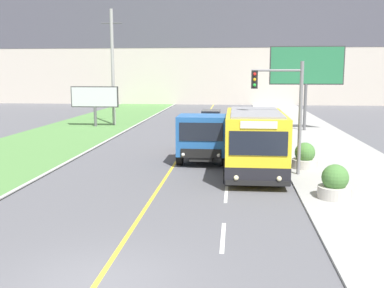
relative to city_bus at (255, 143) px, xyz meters
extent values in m
plane|color=#56565B|center=(-3.96, -11.14, -1.48)|extent=(300.00, 300.00, 0.00)
cube|color=gold|center=(-3.96, -11.14, -1.48)|extent=(0.14, 140.00, 0.01)
cube|color=silver|center=(-1.21, -7.94, -1.48)|extent=(0.12, 2.40, 0.01)
cube|color=silver|center=(-1.21, -3.34, -1.48)|extent=(0.12, 2.40, 0.01)
cube|color=silver|center=(-1.21, 1.26, -1.48)|extent=(0.12, 2.40, 0.01)
cube|color=silver|center=(-1.21, 5.86, -1.48)|extent=(0.12, 2.40, 0.01)
cube|color=silver|center=(-1.21, 10.46, -1.48)|extent=(0.12, 2.40, 0.01)
cube|color=silver|center=(-1.21, 15.06, -1.48)|extent=(0.12, 2.40, 0.01)
cube|color=beige|center=(-3.96, 48.44, 10.03)|extent=(80.00, 8.00, 23.04)
cube|color=#4C4C56|center=(-3.96, 44.42, 10.61)|extent=(80.00, 0.04, 8.06)
cube|color=yellow|center=(0.00, 0.00, 0.08)|extent=(2.56, 5.95, 2.58)
cube|color=black|center=(0.00, 0.00, -0.86)|extent=(2.58, 5.97, 0.70)
cube|color=black|center=(0.00, 0.00, 0.47)|extent=(2.58, 5.48, 0.90)
cube|color=gray|center=(0.00, 0.00, 1.41)|extent=(2.18, 5.36, 0.08)
cube|color=black|center=(0.00, -2.99, 0.47)|extent=(2.25, 0.04, 0.95)
cube|color=black|center=(0.00, -3.00, -1.11)|extent=(2.51, 0.06, 0.20)
sphere|color=#F4EAB2|center=(-0.83, -3.01, -0.91)|extent=(0.20, 0.20, 0.20)
sphere|color=#F4EAB2|center=(0.83, -3.01, -0.91)|extent=(0.20, 0.20, 0.20)
cube|color=white|center=(0.00, -2.99, 1.19)|extent=(1.41, 0.04, 0.28)
cylinder|color=black|center=(-1.22, -1.66, -0.98)|extent=(0.28, 1.00, 1.00)
cylinder|color=black|center=(1.22, -1.66, -0.98)|extent=(0.28, 1.00, 1.00)
cylinder|color=black|center=(-1.22, 1.91, -0.98)|extent=(0.28, 1.00, 1.00)
cylinder|color=black|center=(1.22, 1.91, -0.98)|extent=(0.28, 1.00, 1.00)
cube|color=black|center=(-2.53, 4.28, -1.04)|extent=(1.11, 6.29, 0.20)
cube|color=#235BA3|center=(-2.53, 2.24, 0.04)|extent=(2.48, 2.21, 1.96)
cube|color=black|center=(-2.53, 1.12, 0.34)|extent=(2.10, 0.04, 0.88)
cube|color=black|center=(-2.53, 1.11, -0.72)|extent=(1.98, 0.06, 0.44)
sphere|color=silver|center=(-3.40, 1.10, -0.79)|extent=(0.18, 0.18, 0.18)
sphere|color=silver|center=(-1.66, 1.10, -0.79)|extent=(0.18, 0.18, 0.18)
cube|color=#994C19|center=(-2.53, 5.51, -0.88)|extent=(2.35, 3.83, 0.12)
cube|color=#994C19|center=(-3.65, 5.51, -0.37)|extent=(0.12, 3.83, 1.14)
cube|color=#994C19|center=(-1.41, 5.51, -0.37)|extent=(0.12, 3.83, 1.14)
cube|color=#994C19|center=(-2.53, 3.66, -0.37)|extent=(2.35, 0.12, 1.14)
cube|color=#994C19|center=(-2.53, 7.37, -0.37)|extent=(2.35, 0.12, 1.14)
cube|color=#994C19|center=(-2.53, 3.66, 0.33)|extent=(2.35, 0.12, 0.24)
cylinder|color=black|center=(-3.67, 2.02, -0.96)|extent=(0.30, 1.04, 1.04)
cylinder|color=black|center=(-1.39, 2.02, -0.96)|extent=(0.30, 1.04, 1.04)
cylinder|color=black|center=(-3.67, 5.71, -0.96)|extent=(0.30, 1.04, 1.04)
cylinder|color=black|center=(-1.39, 5.71, -0.96)|extent=(0.30, 1.04, 1.04)
cube|color=black|center=(-2.92, 17.79, -0.99)|extent=(1.80, 4.30, 0.61)
cube|color=black|center=(-2.92, 17.90, -0.36)|extent=(1.53, 2.37, 0.65)
cylinder|color=black|center=(-3.73, 16.50, -1.17)|extent=(0.18, 0.62, 0.62)
cylinder|color=black|center=(-2.11, 16.50, -1.17)|extent=(0.18, 0.62, 0.62)
cylinder|color=black|center=(-3.73, 19.08, -1.17)|extent=(0.18, 0.62, 0.62)
cylinder|color=black|center=(-2.11, 19.08, -1.17)|extent=(0.18, 0.62, 0.62)
cylinder|color=#9E9E99|center=(-11.59, 18.65, 3.52)|extent=(0.28, 0.28, 10.01)
cylinder|color=#4C4C4C|center=(-11.59, 18.65, 7.32)|extent=(1.80, 0.08, 0.08)
cylinder|color=slate|center=(1.99, 0.04, 1.09)|extent=(0.16, 0.16, 5.14)
cylinder|color=slate|center=(0.89, 0.04, 3.26)|extent=(2.20, 0.10, 0.10)
cube|color=black|center=(-0.07, 0.04, 2.86)|extent=(0.28, 0.24, 0.80)
sphere|color=red|center=(-0.07, -0.09, 3.10)|extent=(0.14, 0.14, 0.14)
sphere|color=orange|center=(-0.07, -0.09, 2.86)|extent=(0.14, 0.14, 0.14)
sphere|color=green|center=(-0.07, -0.09, 2.62)|extent=(0.14, 0.14, 0.14)
cylinder|color=#59595B|center=(4.62, 15.98, 0.40)|extent=(0.24, 0.24, 3.76)
cube|color=#333333|center=(4.62, 15.98, 3.69)|extent=(5.72, 0.20, 2.98)
cube|color=#287547|center=(4.62, 15.87, 3.69)|extent=(5.56, 0.02, 2.82)
cylinder|color=#59595B|center=(-12.88, 17.33, -0.61)|extent=(0.24, 0.24, 1.76)
cube|color=#333333|center=(-12.88, 17.33, 1.08)|extent=(4.11, 0.20, 1.78)
cube|color=silver|center=(-12.88, 17.22, 1.08)|extent=(3.95, 0.02, 1.62)
cylinder|color=#B7B2A8|center=(2.77, -3.81, -1.18)|extent=(1.22, 1.22, 0.44)
sphere|color=#477A38|center=(2.77, -3.81, -0.63)|extent=(0.98, 0.98, 0.98)
cylinder|color=#B7B2A8|center=(2.47, 1.45, -1.19)|extent=(1.21, 1.21, 0.42)
sphere|color=#477A38|center=(2.47, 1.45, -0.65)|extent=(0.97, 0.97, 0.97)
camera|label=1|loc=(-0.93, -20.23, 3.19)|focal=42.00mm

